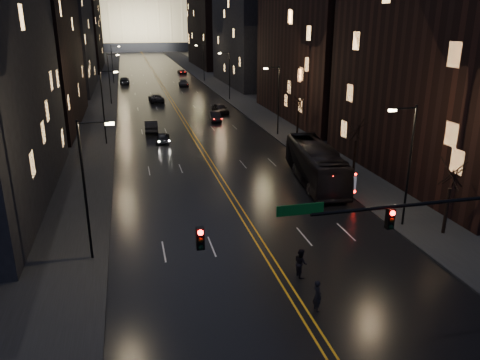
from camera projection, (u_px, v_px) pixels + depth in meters
ground at (314, 330)px, 22.97m from camera, size 900.00×900.00×0.00m
road at (153, 71)px, 142.62m from camera, size 20.00×320.00×0.02m
sidewalk_left at (105, 72)px, 139.50m from camera, size 8.00×320.00×0.16m
sidewalk_right at (198, 69)px, 145.69m from camera, size 8.00×320.00×0.16m
center_line at (153, 71)px, 142.61m from camera, size 0.62×320.00×0.01m
building_left_mid at (24, 24)px, 63.52m from camera, size 12.00×30.00×28.00m
building_left_far at (61, 43)px, 99.78m from camera, size 12.00×34.00×20.00m
building_left_dist at (79, 29)px, 143.32m from camera, size 12.00×40.00×24.00m
building_right_near at (455, 49)px, 42.14m from camera, size 12.00×26.00×24.00m
building_right_mid at (251, 27)px, 108.09m from camera, size 12.00×34.00×26.00m
building_right_dist at (214, 32)px, 152.91m from camera, size 12.00×40.00×22.00m
capitol at (137, 15)px, 247.54m from camera, size 90.00×50.00×58.50m
traffic_signal at (434, 223)px, 22.62m from camera, size 17.29×0.45×7.00m
streetlamp_right_near at (408, 160)px, 32.92m from camera, size 2.13×0.25×9.00m
streetlamp_left_near at (87, 184)px, 28.15m from camera, size 2.13×0.25×9.00m
streetlamp_right_mid at (277, 97)px, 60.53m from camera, size 2.13×0.25×9.00m
streetlamp_left_mid at (104, 103)px, 55.76m from camera, size 2.13×0.25×9.00m
streetlamp_right_far at (228, 73)px, 88.14m from camera, size 2.13×0.25×9.00m
streetlamp_left_far at (110, 76)px, 83.37m from camera, size 2.13×0.25×9.00m
streetlamp_right_dist at (203, 61)px, 115.76m from camera, size 2.13×0.25×9.00m
streetlamp_left_dist at (113, 62)px, 110.98m from camera, size 2.13×0.25×9.00m
tree_right_near at (452, 174)px, 31.74m from camera, size 2.40×2.40×6.65m
tree_right_mid at (357, 130)px, 44.63m from camera, size 2.40×2.40×6.65m
tree_right_far at (298, 103)px, 59.35m from camera, size 2.40×2.40×6.65m
bus at (315, 164)px, 43.50m from camera, size 4.67×13.17×3.59m
oncoming_car_a at (163, 137)px, 58.08m from camera, size 2.07×4.15×1.36m
oncoming_car_b at (151, 126)px, 63.74m from camera, size 1.85×4.98×1.63m
oncoming_car_c at (156, 98)px, 87.22m from camera, size 2.82×5.45×1.47m
oncoming_car_d at (124, 80)px, 112.80m from camera, size 2.38×5.61×1.61m
receding_car_a at (215, 116)px, 70.60m from camera, size 1.81×4.46×1.44m
receding_car_b at (220, 109)px, 76.23m from camera, size 2.42×5.02×1.65m
receding_car_c at (184, 83)px, 107.75m from camera, size 2.41×5.35×1.52m
receding_car_d at (182, 72)px, 133.30m from camera, size 2.39×4.63×1.25m
pedestrian_a at (317, 296)px, 24.25m from camera, size 0.48×0.68×1.78m
pedestrian_b at (301, 263)px, 27.54m from camera, size 0.53×0.90×1.78m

